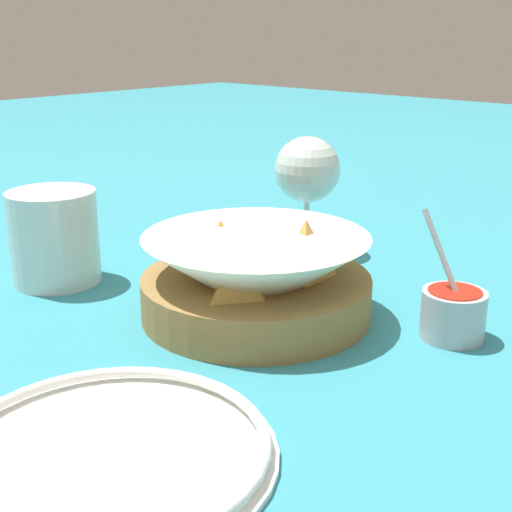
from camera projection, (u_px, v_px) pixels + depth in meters
ground_plane at (210, 312)px, 0.69m from camera, size 4.00×4.00×0.00m
food_basket at (256, 280)px, 0.67m from camera, size 0.22×0.22×0.09m
sauce_cup at (453, 312)px, 0.63m from camera, size 0.07×0.06×0.11m
wine_glass at (307, 174)px, 0.85m from camera, size 0.08×0.08×0.14m
beer_mug at (54, 240)px, 0.76m from camera, size 0.13×0.09×0.10m
side_plate at (108, 450)px, 0.46m from camera, size 0.22×0.22×0.01m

